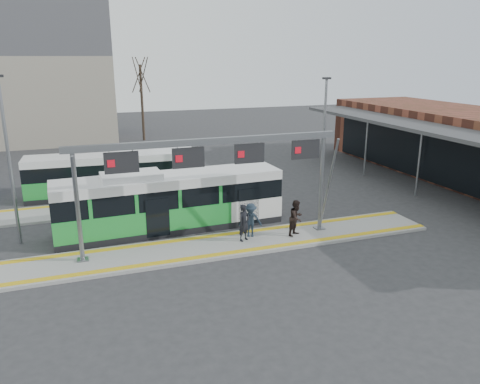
# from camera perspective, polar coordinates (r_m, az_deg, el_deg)

# --- Properties ---
(ground) EXTENTS (120.00, 120.00, 0.00)m
(ground) POSITION_cam_1_polar(r_m,az_deg,el_deg) (23.08, -2.14, -6.68)
(ground) COLOR #2D2D30
(ground) RESTS_ON ground
(platform_main) EXTENTS (22.00, 3.00, 0.15)m
(platform_main) POSITION_cam_1_polar(r_m,az_deg,el_deg) (23.05, -2.15, -6.51)
(platform_main) COLOR gray
(platform_main) RESTS_ON ground
(platform_second) EXTENTS (20.00, 3.00, 0.15)m
(platform_second) POSITION_cam_1_polar(r_m,az_deg,el_deg) (29.76, -14.21, -1.70)
(platform_second) COLOR gray
(platform_second) RESTS_ON ground
(tactile_main) EXTENTS (22.00, 2.65, 0.02)m
(tactile_main) POSITION_cam_1_polar(r_m,az_deg,el_deg) (23.02, -2.15, -6.32)
(tactile_main) COLOR gold
(tactile_main) RESTS_ON platform_main
(tactile_second) EXTENTS (20.00, 0.35, 0.02)m
(tactile_second) POSITION_cam_1_polar(r_m,az_deg,el_deg) (30.84, -14.44, -0.93)
(tactile_second) COLOR gold
(tactile_second) RESTS_ON platform_second
(gantry) EXTENTS (13.00, 1.68, 5.20)m
(gantry) POSITION_cam_1_polar(r_m,az_deg,el_deg) (21.91, -3.33, 3.87)
(gantry) COLOR slate
(gantry) RESTS_ON platform_main
(hero_bus) EXTENTS (12.04, 3.01, 3.29)m
(hero_bus) POSITION_cam_1_polar(r_m,az_deg,el_deg) (25.20, -8.51, -1.22)
(hero_bus) COLOR black
(hero_bus) RESTS_ON ground
(bg_bus_green) EXTENTS (11.18, 2.93, 2.77)m
(bg_bus_green) POSITION_cam_1_polar(r_m,az_deg,el_deg) (32.45, -15.17, 2.08)
(bg_bus_green) COLOR black
(bg_bus_green) RESTS_ON ground
(passenger_a) EXTENTS (0.81, 0.71, 1.85)m
(passenger_a) POSITION_cam_1_polar(r_m,az_deg,el_deg) (23.13, 0.49, -3.75)
(passenger_a) COLOR black
(passenger_a) RESTS_ON platform_main
(passenger_b) EXTENTS (1.14, 1.08, 1.86)m
(passenger_b) POSITION_cam_1_polar(r_m,az_deg,el_deg) (23.98, 6.89, -3.14)
(passenger_b) COLOR black
(passenger_b) RESTS_ON platform_main
(passenger_c) EXTENTS (1.28, 0.98, 1.76)m
(passenger_c) POSITION_cam_1_polar(r_m,az_deg,el_deg) (23.64, 1.30, -3.44)
(passenger_c) COLOR #1F2B38
(passenger_c) RESTS_ON platform_main
(tree_left) EXTENTS (1.40, 1.40, 8.58)m
(tree_left) POSITION_cam_1_polar(r_m,az_deg,el_deg) (51.86, -18.09, 12.71)
(tree_left) COLOR #382B21
(tree_left) RESTS_ON ground
(tree_mid) EXTENTS (1.40, 1.40, 9.24)m
(tree_mid) POSITION_cam_1_polar(r_m,az_deg,el_deg) (52.64, -12.04, 13.73)
(tree_mid) COLOR #382B21
(tree_mid) RESTS_ON ground
(lamp_west) EXTENTS (0.50, 0.25, 8.19)m
(lamp_west) POSITION_cam_1_polar(r_m,az_deg,el_deg) (24.66, -26.35, 3.68)
(lamp_west) COLOR slate
(lamp_west) RESTS_ON ground
(lamp_east) EXTENTS (0.50, 0.25, 7.75)m
(lamp_east) POSITION_cam_1_polar(r_m,az_deg,el_deg) (30.31, 10.19, 6.73)
(lamp_east) COLOR slate
(lamp_east) RESTS_ON ground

